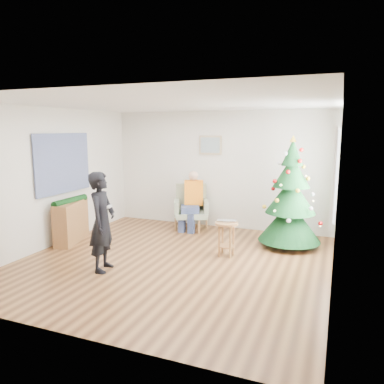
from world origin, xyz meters
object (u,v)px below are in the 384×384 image
at_px(armchair, 191,213).
at_px(standing_man, 102,222).
at_px(console, 71,222).
at_px(stool, 226,239).
at_px(christmas_tree, 291,197).

relative_size(armchair, standing_man, 0.63).
xyz_separation_m(standing_man, console, (-1.46, 1.03, -0.38)).
bearing_deg(armchair, console, -158.52).
distance_m(stool, armchair, 1.91).
relative_size(standing_man, console, 1.57).
bearing_deg(stool, christmas_tree, 46.04).
xyz_separation_m(christmas_tree, armchair, (-2.19, 0.47, -0.58)).
height_order(stool, standing_man, standing_man).
distance_m(armchair, console, 2.55).
distance_m(stool, standing_man, 2.16).
xyz_separation_m(armchair, standing_man, (-0.37, -2.81, 0.42)).
xyz_separation_m(stool, armchair, (-1.24, 1.46, 0.05)).
relative_size(christmas_tree, standing_man, 1.34).
bearing_deg(christmas_tree, standing_man, -137.68).
relative_size(christmas_tree, armchair, 2.12).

